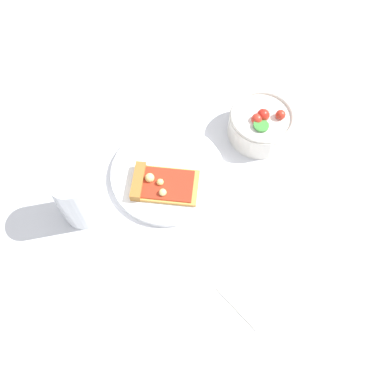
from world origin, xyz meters
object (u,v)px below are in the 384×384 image
(salad_bowl, at_px, (261,124))
(paper_napkin, at_px, (256,290))
(plate, at_px, (168,174))
(pizza_slice_main, at_px, (159,184))
(soda_glass, at_px, (77,199))

(salad_bowl, bearing_deg, paper_napkin, -26.22)
(plate, height_order, paper_napkin, plate)
(pizza_slice_main, xyz_separation_m, soda_glass, (-0.00, -0.15, 0.04))
(soda_glass, relative_size, paper_napkin, 1.28)
(pizza_slice_main, bearing_deg, paper_napkin, 19.94)
(plate, distance_m, paper_napkin, 0.29)
(plate, distance_m, soda_glass, 0.19)
(pizza_slice_main, distance_m, paper_napkin, 0.27)
(soda_glass, bearing_deg, salad_bowl, 96.60)
(plate, relative_size, pizza_slice_main, 1.54)
(plate, distance_m, salad_bowl, 0.22)
(pizza_slice_main, distance_m, salad_bowl, 0.25)
(plate, xyz_separation_m, soda_glass, (0.02, -0.18, 0.05))
(salad_bowl, bearing_deg, soda_glass, -83.40)
(pizza_slice_main, bearing_deg, soda_glass, -91.64)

